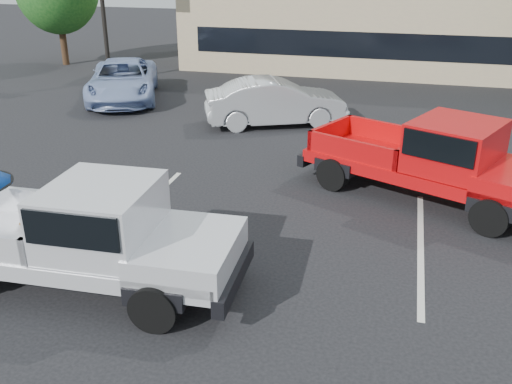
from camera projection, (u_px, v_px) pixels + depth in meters
The scene contains 7 objects.
ground at pixel (243, 279), 9.95m from camera, with size 90.00×90.00×0.00m, color black.
stripe_left at pixel (136, 213), 12.42m from camera, with size 0.12×5.00×0.01m, color silver.
stripe_right at pixel (421, 247), 11.02m from camera, with size 0.12×5.00×0.01m, color silver.
silver_pickup at pixel (90, 231), 9.36m from camera, with size 5.76×2.29×2.06m.
red_pickup at pixel (445, 158), 12.59m from camera, with size 6.12×4.26×1.92m.
silver_sedan at pixel (276, 102), 18.41m from camera, with size 1.58×4.52×1.49m, color #BABEC2.
blue_suv at pixel (123, 80), 21.50m from camera, with size 2.42×5.26×1.46m, color #889DCB.
Camera 1 is at (2.38, -8.20, 5.33)m, focal length 40.00 mm.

